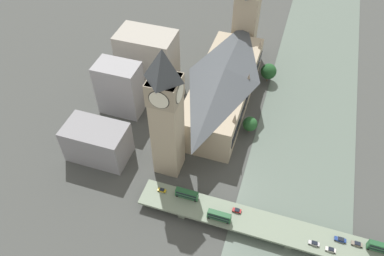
% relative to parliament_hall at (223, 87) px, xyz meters
% --- Properties ---
extents(ground_plane, '(600.00, 600.00, 0.00)m').
position_rel_parliament_hall_xyz_m(ground_plane, '(-17.51, 8.00, -12.95)').
color(ground_plane, '#424442').
extents(river_water, '(52.39, 360.00, 0.30)m').
position_rel_parliament_hall_xyz_m(river_water, '(-49.71, 8.00, -12.80)').
color(river_water, slate).
rests_on(river_water, ground_plane).
extents(parliament_hall, '(29.49, 85.21, 26.05)m').
position_rel_parliament_hall_xyz_m(parliament_hall, '(0.00, 0.00, 0.00)').
color(parliament_hall, tan).
rests_on(parliament_hall, ground_plane).
extents(clock_tower, '(13.47, 13.47, 70.69)m').
position_rel_parliament_hall_xyz_m(clock_tower, '(13.41, 52.73, 25.20)').
color(clock_tower, tan).
rests_on(clock_tower, ground_plane).
extents(victoria_tower, '(14.79, 14.79, 53.96)m').
position_rel_parliament_hall_xyz_m(victoria_tower, '(0.06, -54.00, 12.03)').
color(victoria_tower, tan).
rests_on(victoria_tower, ground_plane).
extents(road_bridge, '(136.79, 13.41, 4.86)m').
position_rel_parliament_hall_xyz_m(road_bridge, '(-49.71, 73.56, -9.04)').
color(road_bridge, '#5D6A59').
rests_on(road_bridge, ground_plane).
extents(double_decker_bus_lead, '(11.34, 2.47, 4.70)m').
position_rel_parliament_hall_xyz_m(double_decker_bus_lead, '(-85.45, 70.63, -5.50)').
color(double_decker_bus_lead, '#235B33').
rests_on(double_decker_bus_lead, road_bridge).
extents(double_decker_bus_mid, '(10.65, 2.54, 4.85)m').
position_rel_parliament_hall_xyz_m(double_decker_bus_mid, '(-1.75, 70.76, -5.41)').
color(double_decker_bus_mid, '#235B33').
rests_on(double_decker_bus_mid, road_bridge).
extents(double_decker_bus_rear, '(10.47, 2.52, 4.86)m').
position_rel_parliament_hall_xyz_m(double_decker_bus_rear, '(-18.59, 77.08, -5.40)').
color(double_decker_bus_rear, '#235B33').
rests_on(double_decker_bus_rear, road_bridge).
extents(car_northbound_lead, '(4.53, 1.82, 1.35)m').
position_rel_parliament_hall_xyz_m(car_northbound_lead, '(-76.21, 70.88, -7.41)').
color(car_northbound_lead, slate).
rests_on(car_northbound_lead, road_bridge).
extents(car_northbound_mid, '(3.91, 1.74, 1.31)m').
position_rel_parliament_hall_xyz_m(car_northbound_mid, '(10.33, 71.17, -7.43)').
color(car_northbound_mid, gold).
rests_on(car_northbound_mid, road_bridge).
extents(car_northbound_tail, '(3.99, 1.92, 1.44)m').
position_rel_parliament_hall_xyz_m(car_northbound_tail, '(-25.16, 70.89, -7.36)').
color(car_northbound_tail, maroon).
rests_on(car_northbound_tail, road_bridge).
extents(car_southbound_lead, '(4.75, 1.85, 1.42)m').
position_rel_parliament_hall_xyz_m(car_southbound_lead, '(-69.55, 71.04, -7.38)').
color(car_southbound_lead, navy).
rests_on(car_southbound_lead, road_bridge).
extents(car_southbound_mid, '(4.56, 1.74, 1.40)m').
position_rel_parliament_hall_xyz_m(car_southbound_mid, '(-59.23, 76.13, -7.38)').
color(car_southbound_mid, silver).
rests_on(car_southbound_mid, road_bridge).
extents(car_southbound_extra, '(4.23, 1.82, 1.35)m').
position_rel_parliament_hall_xyz_m(car_southbound_extra, '(-65.99, 76.83, -7.41)').
color(car_southbound_extra, silver).
rests_on(car_southbound_extra, road_bridge).
extents(city_block_west, '(23.64, 15.05, 31.10)m').
position_rel_parliament_hall_xyz_m(city_block_west, '(53.60, 21.76, 2.60)').
color(city_block_west, '#939399').
rests_on(city_block_west, ground_plane).
extents(city_block_center, '(30.80, 18.31, 19.63)m').
position_rel_parliament_hall_xyz_m(city_block_center, '(50.18, 56.98, -3.14)').
color(city_block_center, gray).
rests_on(city_block_center, ground_plane).
extents(city_block_east, '(33.40, 20.67, 34.08)m').
position_rel_parliament_hall_xyz_m(city_block_east, '(48.46, -6.34, 4.09)').
color(city_block_east, '#A39E93').
rests_on(city_block_east, ground_plane).
extents(tree_embankment_near, '(9.66, 9.66, 12.32)m').
position_rel_parliament_hall_xyz_m(tree_embankment_near, '(-21.51, -29.05, -5.47)').
color(tree_embankment_near, brown).
rests_on(tree_embankment_near, ground_plane).
extents(tree_embankment_mid, '(7.93, 7.93, 10.07)m').
position_rel_parliament_hall_xyz_m(tree_embankment_mid, '(-19.78, 17.25, -6.86)').
color(tree_embankment_mid, brown).
rests_on(tree_embankment_mid, ground_plane).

